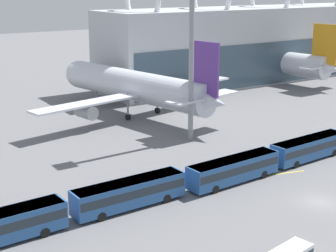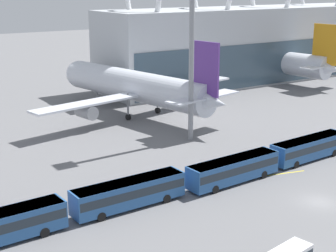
{
  "view_description": "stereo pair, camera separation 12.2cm",
  "coord_description": "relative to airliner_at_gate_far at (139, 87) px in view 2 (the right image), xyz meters",
  "views": [
    {
      "loc": [
        -43.81,
        -35.26,
        23.81
      ],
      "look_at": [
        -4.59,
        24.11,
        4.0
      ],
      "focal_mm": 55.0,
      "sensor_mm": 36.0,
      "label": 1
    },
    {
      "loc": [
        -43.71,
        -35.33,
        23.81
      ],
      "look_at": [
        -4.59,
        24.11,
        4.0
      ],
      "focal_mm": 55.0,
      "sensor_mm": 36.0,
      "label": 2
    }
  ],
  "objects": [
    {
      "name": "ground_plane",
      "position": [
        -2.87,
        -45.11,
        -5.45
      ],
      "size": [
        440.0,
        440.0,
        0.0
      ],
      "primitive_type": "plane",
      "color": "slate"
    },
    {
      "name": "terminal_building",
      "position": [
        57.35,
        16.66,
        3.99
      ],
      "size": [
        110.13,
        18.27,
        28.12
      ],
      "color": "#B2B7BC",
      "rests_on": "ground_plane"
    },
    {
      "name": "airliner_at_gate_far",
      "position": [
        0.0,
        0.0,
        0.0
      ],
      "size": [
        44.96,
        42.23,
        14.98
      ],
      "rotation": [
        0.0,
        0.0,
        1.76
      ],
      "color": "silver",
      "rests_on": "ground_plane"
    },
    {
      "name": "shuttle_bus_2",
      "position": [
        -21.51,
        -34.63,
        -3.61
      ],
      "size": [
        13.22,
        2.97,
        3.12
      ],
      "rotation": [
        0.0,
        0.0,
        0.02
      ],
      "color": "#285693",
      "rests_on": "ground_plane"
    },
    {
      "name": "shuttle_bus_4",
      "position": [
        7.19,
        -34.43,
        -3.61
      ],
      "size": [
        13.3,
        3.42,
        3.12
      ],
      "rotation": [
        0.0,
        0.0,
        0.05
      ],
      "color": "#285693",
      "rests_on": "ground_plane"
    },
    {
      "name": "airliner_parked_remote",
      "position": [
        45.94,
        13.3,
        -0.5
      ],
      "size": [
        43.56,
        41.53,
        14.95
      ],
      "rotation": [
        0.0,
        0.0,
        1.69
      ],
      "color": "silver",
      "rests_on": "ground_plane"
    },
    {
      "name": "shuttle_bus_3",
      "position": [
        -7.16,
        -35.23,
        -3.61
      ],
      "size": [
        13.29,
        3.37,
        3.12
      ],
      "rotation": [
        0.0,
        0.0,
        0.05
      ],
      "color": "#285693",
      "rests_on": "ground_plane"
    },
    {
      "name": "lane_stripe_2",
      "position": [
        -0.33,
        -36.25,
        -5.45
      ],
      "size": [
        7.42,
        2.11,
        0.01
      ],
      "primitive_type": "cube",
      "rotation": [
        0.0,
        0.0,
        -0.25
      ],
      "color": "yellow",
      "rests_on": "ground_plane"
    },
    {
      "name": "floodlight_mast",
      "position": [
        -0.84,
        -17.42,
        12.19
      ],
      "size": [
        2.56,
        2.56,
        30.27
      ],
      "color": "gray",
      "rests_on": "ground_plane"
    }
  ]
}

